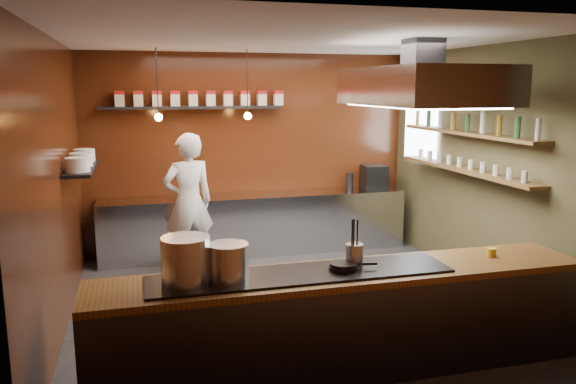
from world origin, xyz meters
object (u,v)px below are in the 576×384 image
object	(u,v)px
stockpot_large	(186,260)
stockpot_small	(228,262)
extractor_hood	(422,86)
chef	(189,203)
espresso_machine	(374,177)

from	to	relation	value
stockpot_large	stockpot_small	world-z (taller)	stockpot_large
extractor_hood	chef	xyz separation A→B (m)	(-2.36, 1.99, -1.56)
chef	espresso_machine	bearing A→B (deg)	177.81
extractor_hood	stockpot_small	size ratio (longest dim) A/B	6.13
stockpot_small	chef	xyz separation A→B (m)	(-0.03, 3.21, -0.14)
extractor_hood	stockpot_small	bearing A→B (deg)	-152.34
stockpot_large	espresso_machine	distance (m)	5.03
stockpot_large	stockpot_small	xyz separation A→B (m)	(0.34, -0.01, -0.04)
espresso_machine	chef	bearing A→B (deg)	-164.97
stockpot_large	chef	distance (m)	3.22
stockpot_small	espresso_machine	distance (m)	4.82
extractor_hood	chef	bearing A→B (deg)	139.81
chef	extractor_hood	bearing A→B (deg)	126.24
stockpot_large	extractor_hood	bearing A→B (deg)	24.34
stockpot_large	stockpot_small	size ratio (longest dim) A/B	1.21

